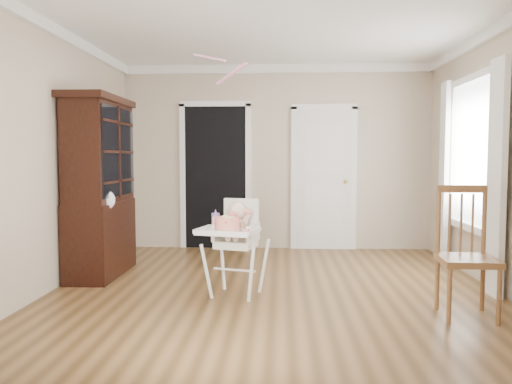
{
  "coord_description": "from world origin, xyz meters",
  "views": [
    {
      "loc": [
        0.07,
        -4.88,
        1.35
      ],
      "look_at": [
        -0.16,
        -0.18,
        1.03
      ],
      "focal_mm": 35.0,
      "sensor_mm": 36.0,
      "label": 1
    }
  ],
  "objects_px": {
    "cake": "(227,224)",
    "sippy_cup": "(216,220)",
    "dining_chair": "(466,256)",
    "high_chair": "(236,235)",
    "china_cabinet": "(100,187)"
  },
  "relations": [
    {
      "from": "cake",
      "to": "sippy_cup",
      "type": "relative_size",
      "value": 1.57
    },
    {
      "from": "dining_chair",
      "to": "cake",
      "type": "bearing_deg",
      "value": 175.7
    },
    {
      "from": "cake",
      "to": "dining_chair",
      "type": "relative_size",
      "value": 0.27
    },
    {
      "from": "high_chair",
      "to": "dining_chair",
      "type": "relative_size",
      "value": 0.87
    },
    {
      "from": "cake",
      "to": "china_cabinet",
      "type": "distance_m",
      "value": 1.89
    },
    {
      "from": "sippy_cup",
      "to": "china_cabinet",
      "type": "relative_size",
      "value": 0.09
    },
    {
      "from": "cake",
      "to": "dining_chair",
      "type": "bearing_deg",
      "value": -7.52
    },
    {
      "from": "sippy_cup",
      "to": "china_cabinet",
      "type": "bearing_deg",
      "value": 149.92
    },
    {
      "from": "high_chair",
      "to": "cake",
      "type": "distance_m",
      "value": 0.3
    },
    {
      "from": "high_chair",
      "to": "china_cabinet",
      "type": "bearing_deg",
      "value": 169.47
    },
    {
      "from": "high_chair",
      "to": "sippy_cup",
      "type": "height_order",
      "value": "high_chair"
    },
    {
      "from": "cake",
      "to": "sippy_cup",
      "type": "bearing_deg",
      "value": 123.76
    },
    {
      "from": "sippy_cup",
      "to": "china_cabinet",
      "type": "height_order",
      "value": "china_cabinet"
    },
    {
      "from": "china_cabinet",
      "to": "dining_chair",
      "type": "relative_size",
      "value": 1.83
    },
    {
      "from": "dining_chair",
      "to": "high_chair",
      "type": "bearing_deg",
      "value": 168.51
    }
  ]
}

